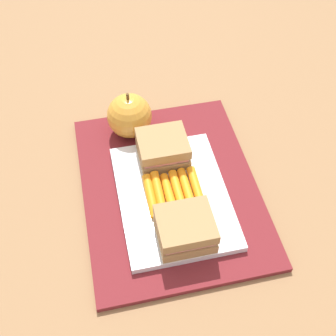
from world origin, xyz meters
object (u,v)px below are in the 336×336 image
food_tray (173,196)px  sandwich_half_right (163,148)px  apple (129,116)px  sandwich_half_left (185,229)px  carrot_sticks_bundle (173,192)px

food_tray → sandwich_half_right: bearing=0.0°
apple → food_tray: bearing=-165.3°
food_tray → sandwich_half_left: 0.08m
food_tray → sandwich_half_left: size_ratio=2.88×
food_tray → sandwich_half_left: sandwich_half_left is taller
sandwich_half_left → apple: size_ratio=0.90×
sandwich_half_left → carrot_sticks_bundle: (0.08, 0.00, -0.02)m
carrot_sticks_bundle → apple: 0.17m
sandwich_half_left → carrot_sticks_bundle: 0.08m
sandwich_half_right → apple: size_ratio=0.90×
food_tray → sandwich_half_right: 0.08m
carrot_sticks_bundle → food_tray: bearing=-3.1°
sandwich_half_right → carrot_sticks_bundle: 0.08m
sandwich_half_left → sandwich_half_right: 0.16m
sandwich_half_left → apple: bearing=10.0°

